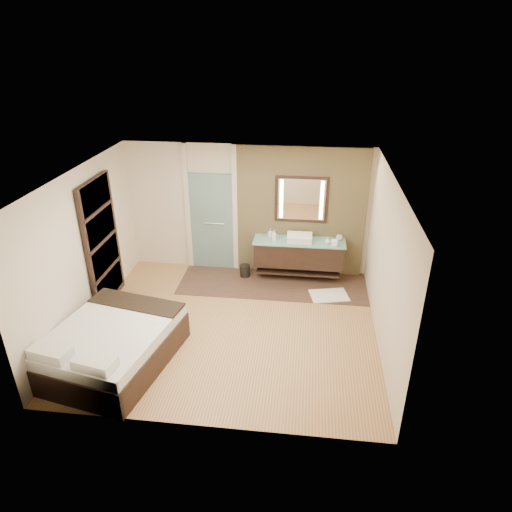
# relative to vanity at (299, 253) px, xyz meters

# --- Properties ---
(floor) EXTENTS (5.00, 5.00, 0.00)m
(floor) POSITION_rel_vanity_xyz_m (-1.10, -1.92, -0.58)
(floor) COLOR #96613F
(floor) RESTS_ON ground
(tile_strip) EXTENTS (3.80, 1.30, 0.01)m
(tile_strip) POSITION_rel_vanity_xyz_m (-0.50, -0.32, -0.57)
(tile_strip) COLOR #38271E
(tile_strip) RESTS_ON floor
(stone_wall) EXTENTS (2.60, 0.08, 2.70)m
(stone_wall) POSITION_rel_vanity_xyz_m (0.00, 0.29, 0.77)
(stone_wall) COLOR tan
(stone_wall) RESTS_ON floor
(vanity) EXTENTS (1.85, 0.55, 0.88)m
(vanity) POSITION_rel_vanity_xyz_m (0.00, 0.00, 0.00)
(vanity) COLOR black
(vanity) RESTS_ON stone_wall
(mirror_unit) EXTENTS (1.06, 0.04, 0.96)m
(mirror_unit) POSITION_rel_vanity_xyz_m (0.00, 0.24, 1.07)
(mirror_unit) COLOR black
(mirror_unit) RESTS_ON stone_wall
(frosted_door) EXTENTS (1.10, 0.12, 2.70)m
(frosted_door) POSITION_rel_vanity_xyz_m (-1.85, 0.28, 0.56)
(frosted_door) COLOR #A2CDCD
(frosted_door) RESTS_ON floor
(shoji_partition) EXTENTS (0.06, 1.20, 2.40)m
(shoji_partition) POSITION_rel_vanity_xyz_m (-3.53, -1.32, 0.63)
(shoji_partition) COLOR black
(shoji_partition) RESTS_ON floor
(bed) EXTENTS (2.00, 2.32, 0.78)m
(bed) POSITION_rel_vanity_xyz_m (-2.75, -3.08, -0.25)
(bed) COLOR black
(bed) RESTS_ON floor
(bath_mat) EXTENTS (0.81, 0.65, 0.02)m
(bath_mat) POSITION_rel_vanity_xyz_m (0.64, -0.67, -0.56)
(bath_mat) COLOR white
(bath_mat) RESTS_ON floor
(waste_bin) EXTENTS (0.27, 0.27, 0.26)m
(waste_bin) POSITION_rel_vanity_xyz_m (-1.11, -0.07, -0.45)
(waste_bin) COLOR black
(waste_bin) RESTS_ON floor
(tissue_box) EXTENTS (0.14, 0.14, 0.10)m
(tissue_box) POSITION_rel_vanity_xyz_m (0.69, -0.14, 0.33)
(tissue_box) COLOR white
(tissue_box) RESTS_ON vanity
(soap_bottle_a) EXTENTS (0.10, 0.10, 0.24)m
(soap_bottle_a) POSITION_rel_vanity_xyz_m (-0.50, -0.11, 0.41)
(soap_bottle_a) COLOR white
(soap_bottle_a) RESTS_ON vanity
(soap_bottle_b) EXTENTS (0.11, 0.11, 0.18)m
(soap_bottle_b) POSITION_rel_vanity_xyz_m (-0.60, 0.10, 0.37)
(soap_bottle_b) COLOR #B2B2B2
(soap_bottle_b) RESTS_ON vanity
(soap_bottle_c) EXTENTS (0.11, 0.11, 0.14)m
(soap_bottle_c) POSITION_rel_vanity_xyz_m (0.56, -0.10, 0.35)
(soap_bottle_c) COLOR #BAEAE9
(soap_bottle_c) RESTS_ON vanity
(cup) EXTENTS (0.16, 0.16, 0.10)m
(cup) POSITION_rel_vanity_xyz_m (0.80, 0.11, 0.33)
(cup) COLOR white
(cup) RESTS_ON vanity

